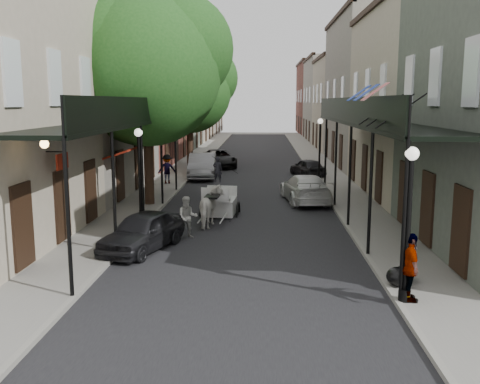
# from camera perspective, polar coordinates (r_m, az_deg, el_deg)

# --- Properties ---
(ground) EXTENTS (140.00, 140.00, 0.00)m
(ground) POSITION_cam_1_polar(r_m,az_deg,el_deg) (15.18, -0.23, -8.99)
(ground) COLOR gray
(ground) RESTS_ON ground
(road) EXTENTS (8.00, 90.00, 0.01)m
(road) POSITION_cam_1_polar(r_m,az_deg,el_deg) (34.72, 1.32, 1.63)
(road) COLOR black
(road) RESTS_ON ground
(sidewalk_left) EXTENTS (2.20, 90.00, 0.12)m
(sidewalk_left) POSITION_cam_1_polar(r_m,az_deg,el_deg) (35.16, -6.85, 1.76)
(sidewalk_left) COLOR gray
(sidewalk_left) RESTS_ON ground
(sidewalk_right) EXTENTS (2.20, 90.00, 0.12)m
(sidewalk_right) POSITION_cam_1_polar(r_m,az_deg,el_deg) (34.97, 9.54, 1.65)
(sidewalk_right) COLOR gray
(sidewalk_right) RESTS_ON ground
(building_row_left) EXTENTS (5.00, 80.00, 10.50)m
(building_row_left) POSITION_cam_1_polar(r_m,az_deg,el_deg) (45.33, -9.49, 10.04)
(building_row_left) COLOR #B3A48F
(building_row_left) RESTS_ON ground
(building_row_right) EXTENTS (5.00, 80.00, 10.50)m
(building_row_right) POSITION_cam_1_polar(r_m,az_deg,el_deg) (45.07, 12.78, 9.93)
(building_row_right) COLOR gray
(building_row_right) RESTS_ON ground
(gallery_left) EXTENTS (2.20, 18.05, 4.88)m
(gallery_left) POSITION_cam_1_polar(r_m,az_deg,el_deg) (22.05, -11.99, 7.37)
(gallery_left) COLOR black
(gallery_left) RESTS_ON sidewalk_left
(gallery_right) EXTENTS (2.20, 18.05, 4.88)m
(gallery_right) POSITION_cam_1_polar(r_m,az_deg,el_deg) (21.76, 13.47, 7.29)
(gallery_right) COLOR black
(gallery_right) RESTS_ON sidewalk_right
(tree_near) EXTENTS (7.31, 6.80, 9.63)m
(tree_near) POSITION_cam_1_polar(r_m,az_deg,el_deg) (25.08, -8.99, 13.28)
(tree_near) COLOR #382619
(tree_near) RESTS_ON sidewalk_left
(tree_far) EXTENTS (6.45, 6.00, 8.61)m
(tree_far) POSITION_cam_1_polar(r_m,az_deg,el_deg) (38.87, -4.90, 11.08)
(tree_far) COLOR #382619
(tree_far) RESTS_ON sidewalk_left
(lamppost_right_near) EXTENTS (0.32, 0.32, 3.71)m
(lamppost_right_near) POSITION_cam_1_polar(r_m,az_deg,el_deg) (13.14, 17.52, -3.13)
(lamppost_right_near) COLOR black
(lamppost_right_near) RESTS_ON sidewalk_right
(lamppost_left) EXTENTS (0.32, 0.32, 3.71)m
(lamppost_left) POSITION_cam_1_polar(r_m,az_deg,el_deg) (21.11, -10.65, 1.86)
(lamppost_left) COLOR black
(lamppost_left) RESTS_ON sidewalk_left
(lamppost_right_far) EXTENTS (0.32, 0.32, 3.71)m
(lamppost_right_far) POSITION_cam_1_polar(r_m,az_deg,el_deg) (32.67, 8.50, 4.63)
(lamppost_right_far) COLOR black
(lamppost_right_far) RESTS_ON sidewalk_right
(horse) EXTENTS (0.96, 1.90, 1.56)m
(horse) POSITION_cam_1_polar(r_m,az_deg,el_deg) (20.87, -3.02, -1.61)
(horse) COLOR white
(horse) RESTS_ON ground
(carriage) EXTENTS (1.71, 2.38, 2.61)m
(carriage) POSITION_cam_1_polar(r_m,az_deg,el_deg) (23.19, -2.07, 0.13)
(carriage) COLOR black
(carriage) RESTS_ON ground
(pedestrian_walking) EXTENTS (0.84, 0.71, 1.52)m
(pedestrian_walking) POSITION_cam_1_polar(r_m,az_deg,el_deg) (19.20, -5.62, -2.70)
(pedestrian_walking) COLOR #A9A89F
(pedestrian_walking) RESTS_ON ground
(pedestrian_sidewalk_left) EXTENTS (1.15, 0.73, 1.69)m
(pedestrian_sidewalk_left) POSITION_cam_1_polar(r_m,az_deg,el_deg) (31.33, -7.78, 2.45)
(pedestrian_sidewalk_left) COLOR gray
(pedestrian_sidewalk_left) RESTS_ON sidewalk_left
(pedestrian_sidewalk_right) EXTENTS (0.43, 0.99, 1.67)m
(pedestrian_sidewalk_right) POSITION_cam_1_polar(r_m,az_deg,el_deg) (13.44, 17.70, -7.68)
(pedestrian_sidewalk_right) COLOR gray
(pedestrian_sidewalk_right) RESTS_ON sidewalk_right
(car_left_near) EXTENTS (2.61, 4.05, 1.28)m
(car_left_near) POSITION_cam_1_polar(r_m,az_deg,el_deg) (17.85, -10.39, -4.15)
(car_left_near) COLOR black
(car_left_near) RESTS_ON ground
(car_left_mid) EXTENTS (1.95, 4.84, 1.56)m
(car_left_mid) POSITION_cam_1_polar(r_m,az_deg,el_deg) (34.19, -4.03, 2.80)
(car_left_mid) COLOR gray
(car_left_mid) RESTS_ON ground
(car_left_far) EXTENTS (3.23, 5.08, 1.31)m
(car_left_far) POSITION_cam_1_polar(r_m,az_deg,el_deg) (39.78, -2.28, 3.59)
(car_left_far) COLOR black
(car_left_far) RESTS_ON ground
(car_right_near) EXTENTS (2.47, 4.89, 1.36)m
(car_right_near) POSITION_cam_1_polar(r_m,az_deg,el_deg) (26.08, 6.98, 0.38)
(car_right_near) COLOR silver
(car_right_near) RESTS_ON ground
(car_right_far) EXTENTS (2.42, 3.74, 1.19)m
(car_right_far) POSITION_cam_1_polar(r_m,az_deg,el_deg) (35.15, 7.22, 2.62)
(car_right_far) COLOR black
(car_right_far) RESTS_ON ground
(trash_bags) EXTENTS (0.86, 1.01, 0.51)m
(trash_bags) POSITION_cam_1_polar(r_m,az_deg,el_deg) (14.79, 16.77, -8.48)
(trash_bags) COLOR black
(trash_bags) RESTS_ON sidewalk_right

